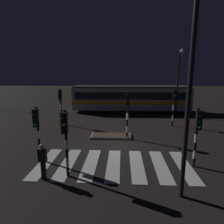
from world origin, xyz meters
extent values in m
plane|color=black|center=(0.00, 0.00, 0.00)|extent=(120.00, 120.00, 0.00)
cube|color=#59595E|center=(0.00, 10.46, 0.01)|extent=(80.00, 0.12, 0.03)
cube|color=#59595E|center=(0.00, 11.90, 0.01)|extent=(80.00, 0.12, 0.03)
cube|color=silver|center=(-3.73, -2.99, 0.01)|extent=(0.76, 3.68, 0.02)
cube|color=silver|center=(-2.48, -3.01, 0.01)|extent=(0.76, 3.68, 0.02)
cube|color=silver|center=(-1.24, -3.03, 0.01)|extent=(0.76, 3.68, 0.02)
cube|color=silver|center=(0.00, -3.05, 0.01)|extent=(0.76, 3.68, 0.02)
cube|color=silver|center=(1.24, -3.07, 0.01)|extent=(0.76, 3.68, 0.02)
cube|color=silver|center=(2.48, -3.09, 0.01)|extent=(0.76, 3.68, 0.02)
cube|color=silver|center=(3.73, -3.12, 0.01)|extent=(0.76, 3.68, 0.02)
cube|color=slate|center=(-0.34, 1.43, 0.08)|extent=(3.04, 1.30, 0.16)
cube|color=#4C382D|center=(-0.34, 1.43, 0.17)|extent=(2.74, 1.17, 0.02)
cylinder|color=black|center=(4.20, -3.10, 0.22)|extent=(0.14, 0.14, 0.44)
cylinder|color=white|center=(4.20, -3.10, 0.67)|extent=(0.14, 0.14, 0.44)
cylinder|color=black|center=(4.20, -3.10, 1.11)|extent=(0.14, 0.14, 0.44)
cylinder|color=white|center=(4.20, -3.10, 1.55)|extent=(0.14, 0.14, 0.44)
cylinder|color=black|center=(4.20, -3.10, 2.00)|extent=(0.14, 0.14, 0.44)
cylinder|color=white|center=(4.20, -3.10, 2.44)|extent=(0.14, 0.14, 0.44)
cylinder|color=black|center=(4.20, -3.10, 2.88)|extent=(0.14, 0.14, 0.44)
cube|color=black|center=(4.20, -3.27, 2.51)|extent=(0.28, 0.20, 0.90)
sphere|color=black|center=(4.20, -3.38, 2.79)|extent=(0.14, 0.14, 0.14)
sphere|color=black|center=(4.20, -3.38, 2.51)|extent=(0.14, 0.14, 0.14)
sphere|color=green|center=(4.20, -3.38, 2.23)|extent=(0.14, 0.14, 0.14)
cube|color=black|center=(4.20, -3.27, 3.00)|extent=(0.36, 0.24, 0.04)
cylinder|color=black|center=(-5.11, 4.83, 0.24)|extent=(0.14, 0.14, 0.48)
cylinder|color=white|center=(-5.11, 4.83, 0.73)|extent=(0.14, 0.14, 0.48)
cylinder|color=black|center=(-5.11, 4.83, 1.21)|extent=(0.14, 0.14, 0.48)
cylinder|color=white|center=(-5.11, 4.83, 1.69)|extent=(0.14, 0.14, 0.48)
cylinder|color=black|center=(-5.11, 4.83, 2.18)|extent=(0.14, 0.14, 0.48)
cylinder|color=white|center=(-5.11, 4.83, 2.66)|extent=(0.14, 0.14, 0.48)
cylinder|color=black|center=(-5.11, 4.83, 3.14)|extent=(0.14, 0.14, 0.48)
cube|color=black|center=(-5.11, 4.66, 2.79)|extent=(0.28, 0.20, 0.90)
sphere|color=black|center=(-5.11, 4.55, 3.07)|extent=(0.14, 0.14, 0.14)
sphere|color=black|center=(-5.11, 4.55, 2.79)|extent=(0.14, 0.14, 0.14)
sphere|color=green|center=(-5.11, 4.55, 2.51)|extent=(0.14, 0.14, 0.14)
cube|color=black|center=(-5.11, 4.66, 3.28)|extent=(0.36, 0.24, 0.04)
cylinder|color=black|center=(0.88, 1.10, 0.25)|extent=(0.14, 0.14, 0.49)
cylinder|color=white|center=(0.88, 1.10, 0.74)|extent=(0.14, 0.14, 0.49)
cylinder|color=black|center=(0.88, 1.10, 1.23)|extent=(0.14, 0.14, 0.49)
cylinder|color=white|center=(0.88, 1.10, 1.72)|extent=(0.14, 0.14, 0.49)
cylinder|color=black|center=(0.88, 1.10, 2.21)|extent=(0.14, 0.14, 0.49)
cylinder|color=white|center=(0.88, 1.10, 2.70)|extent=(0.14, 0.14, 0.49)
cylinder|color=black|center=(0.88, 1.10, 3.19)|extent=(0.14, 0.14, 0.49)
cube|color=black|center=(0.88, 0.93, 2.83)|extent=(0.28, 0.20, 0.90)
sphere|color=black|center=(0.88, 0.82, 3.11)|extent=(0.14, 0.14, 0.14)
sphere|color=black|center=(0.88, 0.82, 2.83)|extent=(0.14, 0.14, 0.14)
sphere|color=black|center=(0.88, 0.82, 2.55)|extent=(0.14, 0.14, 0.14)
cube|color=black|center=(0.88, 0.93, 3.32)|extent=(0.36, 0.24, 0.04)
cylinder|color=black|center=(-2.14, -4.28, 0.23)|extent=(0.14, 0.14, 0.46)
cylinder|color=white|center=(-2.14, -4.28, 0.69)|extent=(0.14, 0.14, 0.46)
cylinder|color=black|center=(-2.14, -4.28, 1.15)|extent=(0.14, 0.14, 0.46)
cylinder|color=white|center=(-2.14, -4.28, 1.61)|extent=(0.14, 0.14, 0.46)
cylinder|color=black|center=(-2.14, -4.28, 2.07)|extent=(0.14, 0.14, 0.46)
cylinder|color=white|center=(-2.14, -4.28, 2.53)|extent=(0.14, 0.14, 0.46)
cylinder|color=black|center=(-2.14, -4.28, 2.98)|extent=(0.14, 0.14, 0.46)
cube|color=black|center=(-2.14, -4.45, 2.61)|extent=(0.28, 0.20, 0.90)
sphere|color=black|center=(-2.14, -4.56, 2.89)|extent=(0.14, 0.14, 0.14)
sphere|color=orange|center=(-2.14, -4.56, 2.61)|extent=(0.14, 0.14, 0.14)
sphere|color=black|center=(-2.14, -4.56, 2.33)|extent=(0.14, 0.14, 0.14)
cube|color=black|center=(-2.14, -4.45, 3.10)|extent=(0.36, 0.24, 0.04)
cylinder|color=black|center=(-4.13, -2.69, 0.22)|extent=(0.14, 0.14, 0.44)
cylinder|color=white|center=(-4.13, -2.69, 0.65)|extent=(0.14, 0.14, 0.44)
cylinder|color=black|center=(-4.13, -2.69, 1.09)|extent=(0.14, 0.14, 0.44)
cylinder|color=white|center=(-4.13, -2.69, 1.53)|extent=(0.14, 0.14, 0.44)
cylinder|color=black|center=(-4.13, -2.69, 1.96)|extent=(0.14, 0.14, 0.44)
cylinder|color=white|center=(-4.13, -2.69, 2.40)|extent=(0.14, 0.14, 0.44)
cylinder|color=black|center=(-4.13, -2.69, 2.83)|extent=(0.14, 0.14, 0.44)
cube|color=black|center=(-4.13, -2.86, 2.45)|extent=(0.28, 0.20, 0.90)
sphere|color=black|center=(-4.13, -2.97, 2.73)|extent=(0.14, 0.14, 0.14)
sphere|color=black|center=(-4.13, -2.97, 2.45)|extent=(0.14, 0.14, 0.14)
sphere|color=green|center=(-4.13, -2.97, 2.17)|extent=(0.14, 0.14, 0.14)
cube|color=black|center=(-4.13, -2.86, 2.94)|extent=(0.36, 0.24, 0.04)
cylinder|color=black|center=(5.24, 4.77, 0.25)|extent=(0.14, 0.14, 0.49)
cylinder|color=white|center=(5.24, 4.77, 0.74)|extent=(0.14, 0.14, 0.49)
cylinder|color=black|center=(5.24, 4.77, 1.23)|extent=(0.14, 0.14, 0.49)
cylinder|color=white|center=(5.24, 4.77, 1.73)|extent=(0.14, 0.14, 0.49)
cylinder|color=black|center=(5.24, 4.77, 2.22)|extent=(0.14, 0.14, 0.49)
cylinder|color=white|center=(5.24, 4.77, 2.71)|extent=(0.14, 0.14, 0.49)
cylinder|color=black|center=(5.24, 4.77, 3.21)|extent=(0.14, 0.14, 0.49)
cube|color=black|center=(5.24, 4.60, 2.85)|extent=(0.28, 0.20, 0.90)
sphere|color=black|center=(5.24, 4.49, 3.13)|extent=(0.14, 0.14, 0.14)
sphere|color=orange|center=(5.24, 4.49, 2.85)|extent=(0.14, 0.14, 0.14)
sphere|color=black|center=(5.24, 4.49, 2.57)|extent=(0.14, 0.14, 0.14)
cube|color=black|center=(5.24, 4.60, 3.34)|extent=(0.36, 0.24, 0.04)
cylinder|color=black|center=(2.75, -5.63, 3.76)|extent=(0.18, 0.18, 7.53)
cylinder|color=black|center=(6.73, 9.01, 3.61)|extent=(0.18, 0.18, 7.21)
cylinder|color=black|center=(6.73, 8.56, 7.11)|extent=(0.10, 0.90, 0.10)
sphere|color=#F9E08C|center=(6.73, 8.11, 7.03)|extent=(0.44, 0.44, 0.44)
cube|color=#B2BCC1|center=(1.79, 11.18, 1.70)|extent=(14.35, 2.50, 2.70)
cube|color=yellow|center=(1.79, 9.91, 1.35)|extent=(14.06, 0.04, 0.44)
cube|color=yellow|center=(1.79, 12.45, 1.35)|extent=(14.06, 0.04, 0.44)
cube|color=black|center=(1.79, 9.92, 2.15)|extent=(13.63, 0.03, 0.90)
cube|color=#4C4C51|center=(1.79, 11.18, 3.15)|extent=(14.06, 2.30, 0.20)
cylinder|color=#262628|center=(-0.36, 11.18, 3.65)|extent=(0.08, 0.08, 1.00)
cube|color=black|center=(5.73, 11.18, 0.17)|extent=(2.20, 2.00, 0.35)
cube|color=black|center=(-2.16, 11.18, 0.17)|extent=(2.20, 2.00, 0.35)
sphere|color=#F9F2CC|center=(9.01, 11.18, 1.30)|extent=(0.24, 0.24, 0.24)
cylinder|color=black|center=(-3.19, -4.57, 0.44)|extent=(0.24, 0.24, 0.88)
cube|color=black|center=(-3.19, -4.57, 1.18)|extent=(0.36, 0.22, 0.60)
sphere|color=beige|center=(-3.19, -4.57, 1.60)|extent=(0.22, 0.22, 0.22)
camera|label=1|loc=(0.24, -12.48, 4.82)|focal=30.55mm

